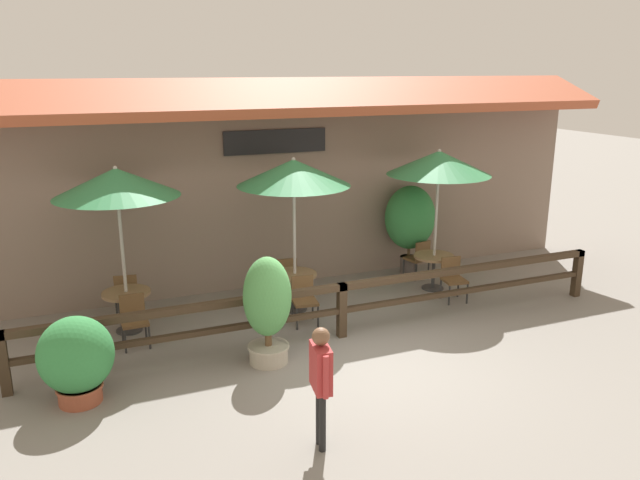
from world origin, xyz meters
name	(u,v)px	position (x,y,z in m)	size (l,w,h in m)	color
ground_plane	(369,362)	(0.00, 0.00, 0.00)	(60.00, 60.00, 0.00)	gray
building_facade	(281,181)	(0.00, 4.10, 2.17)	(14.28, 1.49, 4.23)	gray
patio_railing	(342,298)	(0.00, 1.05, 0.70)	(10.40, 0.14, 0.95)	#3D2D1E
patio_umbrella_near	(116,183)	(-3.32, 2.67, 2.61)	(2.05, 2.05, 2.89)	#B7B2A8
dining_table_near	(127,300)	(-3.32, 2.67, 0.58)	(0.82, 0.82, 0.73)	olive
chair_near_streetside	(134,318)	(-3.27, 2.04, 0.47)	(0.43, 0.43, 0.85)	brown
chair_near_wallside	(127,293)	(-3.26, 3.30, 0.47)	(0.48, 0.48, 0.85)	brown
patio_umbrella_middle	(294,173)	(-0.31, 2.49, 2.61)	(2.05, 2.05, 2.89)	#B7B2A8
dining_table_middle	(295,281)	(-0.31, 2.49, 0.58)	(0.82, 0.82, 0.73)	olive
chair_middle_streetside	(304,298)	(-0.38, 1.84, 0.47)	(0.47, 0.47, 0.85)	brown
chair_middle_wallside	(286,275)	(-0.27, 3.15, 0.47)	(0.46, 0.46, 0.85)	brown
patio_umbrella_far	(439,163)	(2.72, 2.49, 2.61)	(2.05, 2.05, 2.89)	#B7B2A8
dining_table_far	(434,262)	(2.72, 2.49, 0.58)	(0.82, 0.82, 0.73)	olive
chair_far_streetside	(453,277)	(2.72, 1.80, 0.47)	(0.47, 0.47, 0.85)	brown
chair_far_wallside	(418,257)	(2.78, 3.19, 0.47)	(0.49, 0.49, 0.85)	brown
potted_plant_corner_fern	(268,306)	(-1.44, 0.61, 0.93)	(0.74, 0.67, 1.71)	#B7AD99
potted_plant_entrance_palm	(76,358)	(-4.19, 0.45, 0.65)	(1.00, 0.90, 1.24)	#9E4C33
potted_plant_broad_leaf	(410,219)	(2.75, 3.55, 1.24)	(1.12, 1.00, 1.97)	#564C47
pedestrian	(321,372)	(-1.55, -1.77, 1.00)	(0.25, 0.54, 1.55)	black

